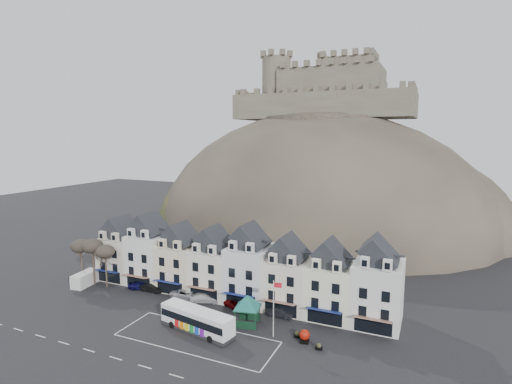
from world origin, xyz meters
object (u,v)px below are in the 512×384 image
red_buoy (305,336)px  car_navy (141,285)px  car_silver (186,294)px  car_charcoal (279,312)px  white_van (85,279)px  car_maroon (233,303)px  bus (197,319)px  bus_shelter (247,302)px  car_white (205,298)px  car_black (152,288)px  flagpole (274,305)px

red_buoy → car_navy: size_ratio=0.38×
car_silver → car_charcoal: 16.81m
white_van → car_silver: white_van is taller
white_van → car_maroon: white_van is taller
car_navy → car_silver: size_ratio=0.85×
bus → bus_shelter: bus_shelter is taller
red_buoy → car_white: size_ratio=0.34×
car_maroon → car_charcoal: 7.97m
white_van → car_black: bearing=3.4°
white_van → car_charcoal: bearing=-3.5°
bus → red_buoy: bearing=23.6°
red_buoy → car_silver: red_buoy is taller
car_silver → car_navy: bearing=85.7°
car_maroon → white_van: bearing=119.4°
bus → red_buoy: size_ratio=6.83×
bus → red_buoy: 15.08m
flagpole → car_charcoal: (-1.46, 5.98, -3.87)m
bus → car_silver: 12.09m
bus → bus_shelter: size_ratio=1.72×
bus_shelter → red_buoy: bus_shelter is taller
car_silver → car_charcoal: (16.81, 0.00, -0.05)m
red_buoy → bus: bearing=-167.0°
car_navy → car_silver: 9.58m
bus_shelter → flagpole: (4.82, -1.70, 1.08)m
red_buoy → white_van: size_ratio=0.32×
bus → white_van: size_ratio=2.17×
flagpole → car_white: bearing=157.7°
bus → car_white: bus is taller
flagpole → car_black: (-25.50, 5.98, -3.86)m
bus → car_silver: (-7.89, 9.11, -1.05)m
car_black → car_charcoal: car_black is taller
car_navy → red_buoy: bearing=-112.6°
car_navy → flagpole: bearing=-114.7°
car_black → white_van: bearing=100.4°
bus_shelter → car_charcoal: bearing=39.9°
red_buoy → car_charcoal: (-5.74, 5.72, -0.18)m
car_maroon → car_charcoal: bearing=-65.5°
bus → car_white: size_ratio=2.34×
red_buoy → car_navy: 32.64m
flagpole → car_charcoal: flagpole is taller
bus → red_buoy: bus is taller
car_navy → car_maroon: car_navy is taller
bus_shelter → flagpole: flagpole is taller
car_charcoal → flagpole: bearing=-163.6°
flagpole → car_maroon: (-9.44, 5.98, -3.92)m
bus → car_charcoal: bearing=56.2°
car_black → car_silver: bearing=-90.4°
car_white → car_navy: bearing=67.4°
bus_shelter → red_buoy: bearing=-21.0°
white_van → flagpole: bearing=-12.5°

